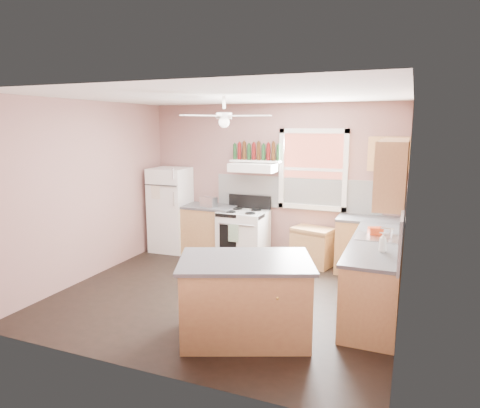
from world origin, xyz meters
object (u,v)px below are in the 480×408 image
at_px(refrigerator, 171,210).
at_px(island, 245,300).
at_px(toaster, 209,202).
at_px(stove, 244,235).
at_px(cart, 312,247).

distance_m(refrigerator, island, 3.67).
height_order(toaster, stove, toaster).
relative_size(refrigerator, toaster, 5.56).
bearing_deg(toaster, island, -45.91).
distance_m(stove, cart, 1.21).
height_order(cart, island, island).
xyz_separation_m(toaster, stove, (0.65, 0.05, -0.56)).
bearing_deg(toaster, refrigerator, -174.57).
height_order(refrigerator, island, refrigerator).
height_order(stove, cart, stove).
relative_size(refrigerator, cart, 2.41).
height_order(toaster, cart, toaster).
height_order(refrigerator, stove, refrigerator).
bearing_deg(refrigerator, cart, -0.49).
bearing_deg(island, refrigerator, 111.62).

